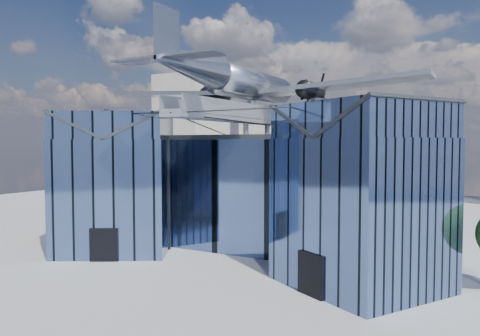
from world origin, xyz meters
The scene contains 4 objects.
ground_plane centered at (0.00, 0.00, 0.00)m, with size 120.00×120.00×0.00m, color gray.
museum centered at (0.00, 5.82, 5.54)m, with size 32.88×24.50×17.60m.
bg_towers centered at (1.45, 50.49, 10.01)m, with size 77.00×24.50×26.00m.
tree_side_w centered at (-31.05, 10.90, 4.02)m, with size 4.16×4.16×5.93m.
Camera 1 is at (18.22, -30.72, 9.16)m, focal length 35.00 mm.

